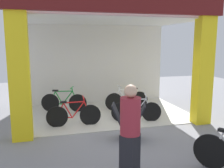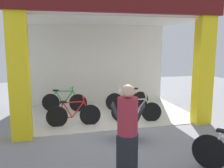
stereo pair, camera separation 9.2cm
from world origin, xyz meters
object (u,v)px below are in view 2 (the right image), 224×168
(bicycle_inside_3, at_px, (136,111))
(bicycle_inside_1, at_px, (74,115))
(sandwich_board_sign, at_px, (128,122))
(pedestrian_1, at_px, (127,135))
(bicycle_inside_2, at_px, (64,102))
(bicycle_inside_0, at_px, (128,100))

(bicycle_inside_3, bearing_deg, bicycle_inside_1, 178.56)
(bicycle_inside_3, relative_size, sandwich_board_sign, 1.61)
(sandwich_board_sign, xyz_separation_m, pedestrian_1, (-0.63, -1.93, 0.44))
(bicycle_inside_3, height_order, pedestrian_1, pedestrian_1)
(bicycle_inside_2, distance_m, pedestrian_1, 4.95)
(bicycle_inside_1, bearing_deg, bicycle_inside_0, 33.18)
(bicycle_inside_2, bearing_deg, bicycle_inside_1, -84.07)
(bicycle_inside_0, xyz_separation_m, sandwich_board_sign, (-0.83, -2.65, 0.10))
(pedestrian_1, bearing_deg, bicycle_inside_0, 72.35)
(bicycle_inside_2, relative_size, pedestrian_1, 0.88)
(bicycle_inside_1, distance_m, pedestrian_1, 3.35)
(bicycle_inside_2, bearing_deg, sandwich_board_sign, -64.92)
(bicycle_inside_1, relative_size, bicycle_inside_3, 1.04)
(bicycle_inside_3, bearing_deg, sandwich_board_sign, -117.71)
(bicycle_inside_2, xyz_separation_m, bicycle_inside_3, (2.04, -1.66, -0.01))
(bicycle_inside_1, bearing_deg, sandwich_board_sign, -47.53)
(bicycle_inside_0, bearing_deg, bicycle_inside_1, -146.82)
(bicycle_inside_0, bearing_deg, bicycle_inside_2, 172.63)
(bicycle_inside_3, distance_m, pedestrian_1, 3.50)
(bicycle_inside_1, distance_m, bicycle_inside_2, 1.63)
(bicycle_inside_0, relative_size, bicycle_inside_1, 1.03)
(pedestrian_1, bearing_deg, bicycle_inside_1, 100.11)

